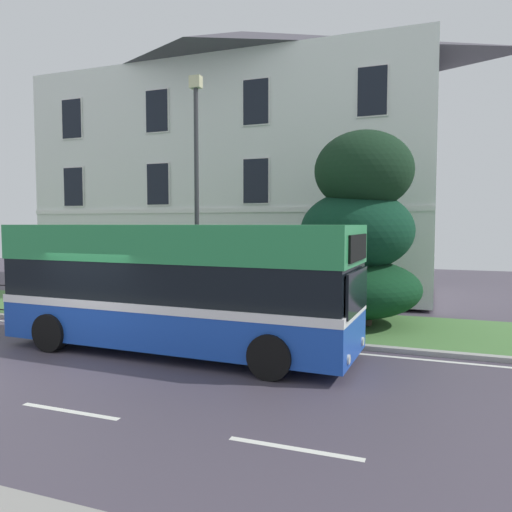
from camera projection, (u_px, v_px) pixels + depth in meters
ground_plane at (80, 361)px, 11.47m from camera, size 60.00×56.00×0.18m
georgian_townhouse at (242, 160)px, 23.82m from camera, size 18.30×8.36×12.36m
iron_verge_railing at (128, 307)px, 15.18m from camera, size 14.57×0.04×0.97m
evergreen_tree at (359, 237)px, 14.83m from camera, size 3.92×3.92×5.86m
single_decker_bus at (177, 285)px, 12.15m from camera, size 9.09×2.97×3.19m
street_lamp_post at (197, 185)px, 14.89m from camera, size 0.36×0.24×7.55m
litter_bin at (83, 296)px, 16.64m from camera, size 0.52×0.52×1.20m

